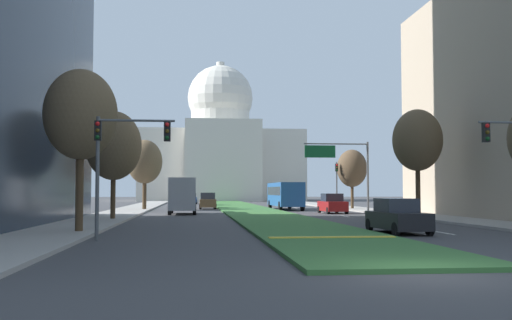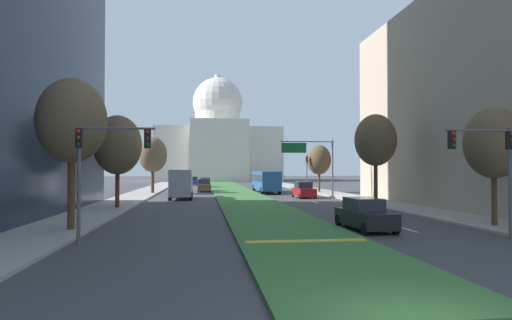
% 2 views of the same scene
% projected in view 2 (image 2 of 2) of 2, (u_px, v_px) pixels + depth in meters
% --- Properties ---
extents(ground_plane, '(260.00, 260.00, 0.00)m').
position_uv_depth(ground_plane, '(231.00, 190.00, 66.01)').
color(ground_plane, '#3D3D3F').
extents(grass_median, '(5.89, 103.85, 0.14)m').
position_uv_depth(grass_median, '(234.00, 192.00, 60.29)').
color(grass_median, '#386B33').
rests_on(grass_median, ground_plane).
extents(median_curb_nose, '(5.30, 0.50, 0.04)m').
position_uv_depth(median_curb_nose, '(306.00, 241.00, 18.55)').
color(median_curb_nose, gold).
rests_on(median_curb_nose, grass_median).
extents(lane_dashes_right, '(0.16, 45.45, 0.01)m').
position_uv_depth(lane_dashes_right, '(312.00, 201.00, 43.24)').
color(lane_dashes_right, silver).
rests_on(lane_dashes_right, ground_plane).
extents(sidewalk_left, '(4.00, 103.85, 0.15)m').
position_uv_depth(sidewalk_left, '(139.00, 195.00, 53.04)').
color(sidewalk_left, '#9E9991').
rests_on(sidewalk_left, ground_plane).
extents(sidewalk_right, '(4.00, 103.85, 0.15)m').
position_uv_depth(sidewalk_right, '(331.00, 193.00, 56.10)').
color(sidewalk_right, '#9E9991').
rests_on(sidewalk_right, ground_plane).
extents(capitol_building, '(33.88, 28.30, 30.36)m').
position_uv_depth(capitol_building, '(218.00, 144.00, 122.66)').
color(capitol_building, beige).
rests_on(capitol_building, ground_plane).
extents(traffic_light_near_left, '(3.34, 0.35, 5.20)m').
position_uv_depth(traffic_light_near_left, '(99.00, 157.00, 18.58)').
color(traffic_light_near_left, '#515456').
rests_on(traffic_light_near_left, ground_plane).
extents(traffic_light_near_right, '(3.34, 0.35, 5.20)m').
position_uv_depth(traffic_light_near_right, '(493.00, 158.00, 19.84)').
color(traffic_light_near_right, '#515456').
rests_on(traffic_light_near_right, ground_plane).
extents(traffic_light_far_right, '(0.28, 0.35, 5.20)m').
position_uv_depth(traffic_light_far_right, '(307.00, 169.00, 58.54)').
color(traffic_light_far_right, '#515456').
rests_on(traffic_light_far_right, ground_plane).
extents(overhead_guide_sign, '(5.96, 0.20, 6.50)m').
position_uv_depth(overhead_guide_sign, '(313.00, 156.00, 47.42)').
color(overhead_guide_sign, '#515456').
rests_on(overhead_guide_sign, ground_plane).
extents(street_tree_left_near, '(3.54, 3.54, 8.01)m').
position_uv_depth(street_tree_left_near, '(72.00, 121.00, 22.39)').
color(street_tree_left_near, '#4C3823').
rests_on(street_tree_left_near, ground_plane).
extents(street_tree_right_near, '(3.18, 3.18, 6.72)m').
position_uv_depth(street_tree_right_near, '(494.00, 143.00, 23.92)').
color(street_tree_right_near, '#4C3823').
rests_on(street_tree_right_near, ground_plane).
extents(street_tree_left_mid, '(3.87, 3.87, 7.66)m').
position_uv_depth(street_tree_left_mid, '(118.00, 145.00, 35.05)').
color(street_tree_left_mid, '#4C3823').
rests_on(street_tree_left_mid, ground_plane).
extents(street_tree_right_mid, '(3.66, 3.66, 8.12)m').
position_uv_depth(street_tree_right_mid, '(375.00, 140.00, 37.99)').
color(street_tree_right_mid, '#4C3823').
rests_on(street_tree_right_mid, ground_plane).
extents(street_tree_left_far, '(3.72, 3.72, 7.50)m').
position_uv_depth(street_tree_left_far, '(153.00, 155.00, 56.63)').
color(street_tree_left_far, '#4C3823').
rests_on(street_tree_left_far, ground_plane).
extents(street_tree_right_far, '(3.30, 3.30, 6.62)m').
position_uv_depth(street_tree_right_far, '(319.00, 160.00, 59.53)').
color(street_tree_right_far, '#4C3823').
rests_on(street_tree_right_far, ground_plane).
extents(sedan_lead_stopped, '(2.00, 4.66, 1.70)m').
position_uv_depth(sedan_lead_stopped, '(365.00, 215.00, 23.18)').
color(sedan_lead_stopped, black).
rests_on(sedan_lead_stopped, ground_plane).
extents(sedan_midblock, '(2.04, 4.21, 1.83)m').
position_uv_depth(sedan_midblock, '(304.00, 190.00, 48.65)').
color(sedan_midblock, maroon).
rests_on(sedan_midblock, ground_plane).
extents(sedan_distant, '(1.89, 4.29, 1.86)m').
position_uv_depth(sedan_distant, '(204.00, 186.00, 61.33)').
color(sedan_distant, brown).
rests_on(sedan_distant, ground_plane).
extents(sedan_far_horizon, '(1.95, 4.15, 1.79)m').
position_uv_depth(sedan_far_horizon, '(205.00, 183.00, 74.91)').
color(sedan_far_horizon, silver).
rests_on(sedan_far_horizon, ground_plane).
extents(sedan_very_far, '(2.12, 4.34, 1.69)m').
position_uv_depth(sedan_very_far, '(193.00, 181.00, 87.65)').
color(sedan_very_far, navy).
rests_on(sedan_very_far, ground_plane).
extents(box_truck_delivery, '(2.40, 6.40, 3.20)m').
position_uv_depth(box_truck_delivery, '(181.00, 184.00, 46.44)').
color(box_truck_delivery, '#BCBCC1').
rests_on(box_truck_delivery, ground_plane).
extents(city_bus, '(2.62, 11.00, 2.95)m').
position_uv_depth(city_bus, '(266.00, 180.00, 59.16)').
color(city_bus, '#1E4C8C').
rests_on(city_bus, ground_plane).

